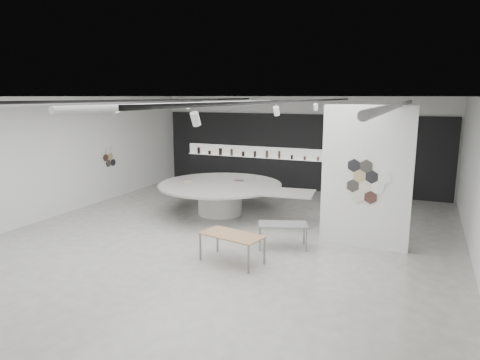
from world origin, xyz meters
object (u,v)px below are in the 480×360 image
at_px(partition_column, 366,178).
at_px(sample_table_stone, 283,226).
at_px(display_island, 222,194).
at_px(sample_table_wood, 232,236).
at_px(kitchen_counter, 373,186).

relative_size(partition_column, sample_table_stone, 2.64).
distance_m(display_island, sample_table_wood, 4.18).
height_order(partition_column, display_island, partition_column).
bearing_deg(sample_table_wood, sample_table_stone, 61.50).
relative_size(sample_table_stone, kitchen_counter, 0.83).
relative_size(partition_column, sample_table_wood, 2.30).
bearing_deg(partition_column, display_island, 164.71).
bearing_deg(sample_table_wood, kitchen_counter, 74.19).
relative_size(sample_table_wood, kitchen_counter, 0.95).
relative_size(partition_column, display_island, 0.66).
height_order(display_island, kitchen_counter, kitchen_counter).
distance_m(partition_column, sample_table_wood, 3.74).
distance_m(partition_column, display_island, 4.96).
bearing_deg(kitchen_counter, sample_table_stone, -104.27).
height_order(display_island, sample_table_stone, display_island).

